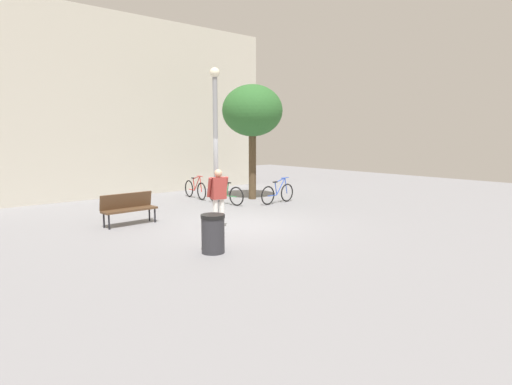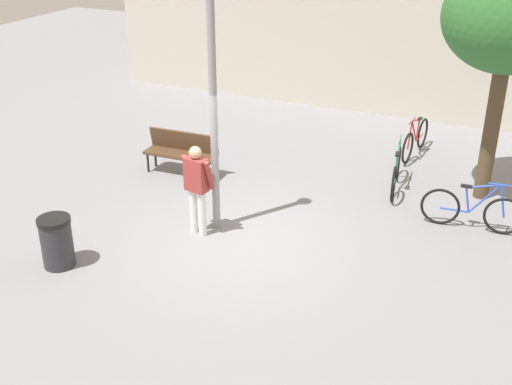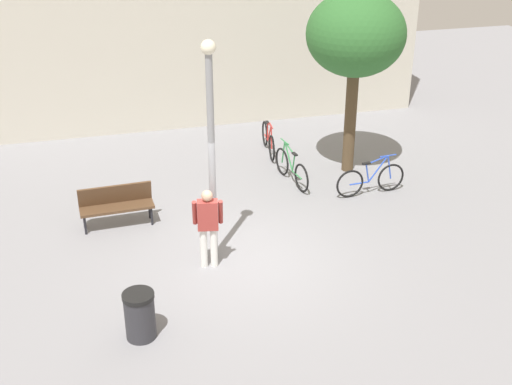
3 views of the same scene
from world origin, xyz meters
TOP-DOWN VIEW (x-y plane):
  - ground_plane at (0.00, 0.00)m, footprint 36.00×36.00m
  - lamppost at (-0.49, 0.36)m, footprint 0.28×0.28m
  - person_by_lamppost at (-0.68, 0.01)m, footprint 0.62×0.36m
  - park_bench at (-2.30, 2.21)m, footprint 1.62×0.55m
  - plaza_tree at (3.73, 3.69)m, footprint 2.41×2.41m
  - bicycle_blue at (3.73, 2.20)m, footprint 1.81×0.19m
  - bicycle_red at (2.04, 5.32)m, footprint 0.23×1.81m
  - bicycle_green at (2.08, 3.32)m, footprint 0.32×1.80m
  - trash_bin at (-2.23, -1.89)m, footprint 0.54×0.54m

SIDE VIEW (x-z plane):
  - ground_plane at x=0.00m, z-range 0.00..0.00m
  - bicycle_blue at x=3.73m, z-range -0.10..0.87m
  - bicycle_red at x=2.04m, z-range -0.10..0.87m
  - bicycle_green at x=2.08m, z-range -0.10..0.87m
  - trash_bin at x=-2.23m, z-range 0.00..0.87m
  - park_bench at x=-2.30m, z-range 0.08..1.01m
  - person_by_lamppost at x=-0.68m, z-range 0.13..1.80m
  - lamppost at x=-0.49m, z-range 0.36..4.80m
  - plaza_tree at x=3.73m, z-range 1.22..5.80m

